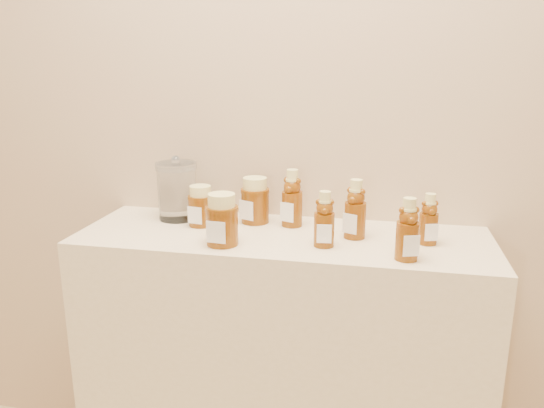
% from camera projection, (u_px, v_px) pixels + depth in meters
% --- Properties ---
extents(wall_back, '(3.50, 0.02, 2.70)m').
position_uv_depth(wall_back, '(295.00, 74.00, 1.61)').
color(wall_back, tan).
rests_on(wall_back, ground).
extents(display_table, '(1.20, 0.40, 0.90)m').
position_uv_depth(display_table, '(281.00, 371.00, 1.66)').
color(display_table, beige).
rests_on(display_table, ground).
extents(bear_bottle_back_left, '(0.09, 0.09, 0.20)m').
position_uv_depth(bear_bottle_back_left, '(292.00, 194.00, 1.60)').
color(bear_bottle_back_left, '#5B2A07').
rests_on(bear_bottle_back_left, display_table).
extents(bear_bottle_back_mid, '(0.09, 0.09, 0.19)m').
position_uv_depth(bear_bottle_back_mid, '(356.00, 205.00, 1.50)').
color(bear_bottle_back_mid, '#5B2A07').
rests_on(bear_bottle_back_mid, display_table).
extents(bear_bottle_back_right, '(0.07, 0.07, 0.16)m').
position_uv_depth(bear_bottle_back_right, '(429.00, 216.00, 1.45)').
color(bear_bottle_back_right, '#5B2A07').
rests_on(bear_bottle_back_right, display_table).
extents(bear_bottle_front_left, '(0.07, 0.07, 0.17)m').
position_uv_depth(bear_bottle_front_left, '(324.00, 215.00, 1.43)').
color(bear_bottle_front_left, '#5B2A07').
rests_on(bear_bottle_front_left, display_table).
extents(bear_bottle_front_right, '(0.08, 0.08, 0.18)m').
position_uv_depth(bear_bottle_front_right, '(408.00, 225.00, 1.33)').
color(bear_bottle_front_right, '#5B2A07').
rests_on(bear_bottle_front_right, display_table).
extents(honey_jar_left, '(0.09, 0.09, 0.12)m').
position_uv_depth(honey_jar_left, '(201.00, 206.00, 1.62)').
color(honey_jar_left, '#5B2A07').
rests_on(honey_jar_left, display_table).
extents(honey_jar_back, '(0.12, 0.12, 0.14)m').
position_uv_depth(honey_jar_back, '(255.00, 200.00, 1.65)').
color(honey_jar_back, '#5B2A07').
rests_on(honey_jar_back, display_table).
extents(honey_jar_front, '(0.10, 0.10, 0.14)m').
position_uv_depth(honey_jar_front, '(222.00, 219.00, 1.45)').
color(honey_jar_front, '#5B2A07').
rests_on(honey_jar_front, display_table).
extents(glass_canister, '(0.14, 0.14, 0.20)m').
position_uv_depth(glass_canister, '(177.00, 188.00, 1.68)').
color(glass_canister, white).
rests_on(glass_canister, display_table).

